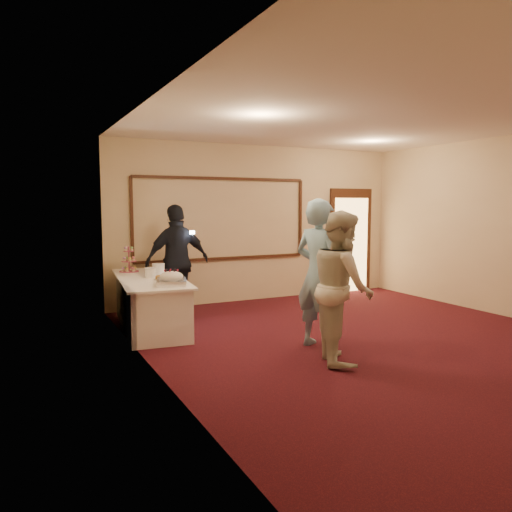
% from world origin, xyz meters
% --- Properties ---
extents(floor, '(7.00, 7.00, 0.00)m').
position_xyz_m(floor, '(0.00, 0.00, 0.00)').
color(floor, black).
rests_on(floor, ground).
extents(room_walls, '(6.04, 7.04, 3.02)m').
position_xyz_m(room_walls, '(0.00, 0.00, 2.03)').
color(room_walls, beige).
rests_on(room_walls, floor).
extents(wall_molding, '(3.45, 0.04, 1.55)m').
position_xyz_m(wall_molding, '(-0.80, 3.47, 1.60)').
color(wall_molding, '#321C0F').
rests_on(wall_molding, room_walls).
extents(doorway, '(1.05, 0.07, 2.20)m').
position_xyz_m(doorway, '(2.15, 3.45, 1.08)').
color(doorway, '#321C0F').
rests_on(doorway, floor).
extents(buffet_table, '(1.16, 2.45, 0.77)m').
position_xyz_m(buffet_table, '(-2.54, 2.15, 0.39)').
color(buffet_table, white).
rests_on(buffet_table, floor).
extents(pavlova_tray, '(0.51, 0.61, 0.20)m').
position_xyz_m(pavlova_tray, '(-2.44, 1.37, 0.86)').
color(pavlova_tray, silver).
rests_on(pavlova_tray, buffet_table).
extents(cupcake_stand, '(0.31, 0.31, 0.46)m').
position_xyz_m(cupcake_stand, '(-2.68, 2.96, 0.93)').
color(cupcake_stand, '#C14C74').
rests_on(cupcake_stand, buffet_table).
extents(plate_stack_a, '(0.17, 0.17, 0.15)m').
position_xyz_m(plate_stack_a, '(-2.52, 2.19, 0.84)').
color(plate_stack_a, white).
rests_on(plate_stack_a, buffet_table).
extents(plate_stack_b, '(0.20, 0.20, 0.17)m').
position_xyz_m(plate_stack_b, '(-2.32, 2.47, 0.85)').
color(plate_stack_b, white).
rests_on(plate_stack_b, buffet_table).
extents(tart, '(0.29, 0.29, 0.06)m').
position_xyz_m(tart, '(-2.40, 1.87, 0.80)').
color(tart, white).
rests_on(tart, buffet_table).
extents(man, '(0.69, 0.83, 1.95)m').
position_xyz_m(man, '(-0.82, 0.16, 0.97)').
color(man, '#83B6D3').
rests_on(man, floor).
extents(woman, '(0.97, 1.07, 1.80)m').
position_xyz_m(woman, '(-0.90, -0.44, 0.90)').
color(woman, silver).
rests_on(woman, floor).
extents(guest, '(1.14, 0.57, 1.87)m').
position_xyz_m(guest, '(-1.95, 2.66, 0.94)').
color(guest, black).
rests_on(guest, floor).
extents(camera_flash, '(0.08, 0.06, 0.05)m').
position_xyz_m(camera_flash, '(-1.76, 2.45, 1.42)').
color(camera_flash, white).
rests_on(camera_flash, guest).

